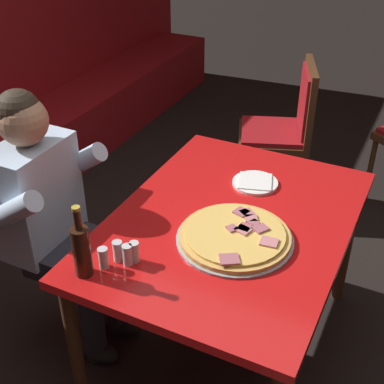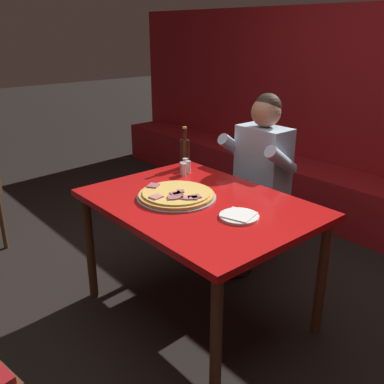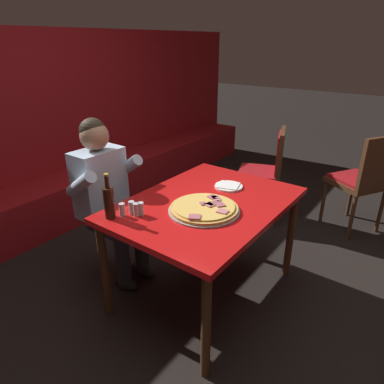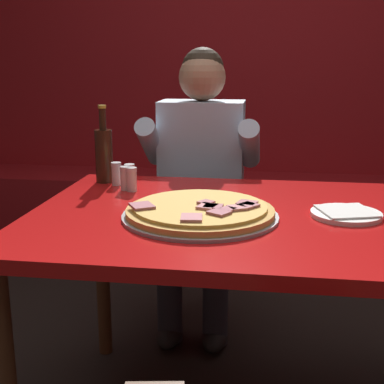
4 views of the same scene
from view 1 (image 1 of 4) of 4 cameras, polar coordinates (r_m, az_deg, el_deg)
ground_plane at (r=2.75m, az=3.51°, el=-16.07°), size 24.00×24.00×0.00m
main_dining_table at (r=2.28m, az=4.08°, el=-4.61°), size 1.30×0.95×0.77m
pizza at (r=2.12m, az=4.63°, el=-4.74°), size 0.47×0.47×0.05m
plate_white_paper at (r=2.48m, az=6.75°, el=1.00°), size 0.21×0.21×0.02m
beer_bottle at (r=1.94m, az=-11.69°, el=-6.03°), size 0.07×0.07×0.29m
shaker_black_pepper at (r=2.02m, az=-7.92°, el=-6.36°), size 0.04×0.04×0.09m
shaker_oregano at (r=2.00m, az=-9.43°, el=-7.06°), size 0.04×0.04×0.09m
shaker_parmesan at (r=2.00m, az=-6.90°, el=-6.78°), size 0.04×0.04×0.09m
shaker_red_pepper_flakes at (r=2.01m, az=-6.15°, el=-6.47°), size 0.04×0.04×0.09m
diner_seated_blue_shirt at (r=2.44m, az=-14.47°, el=-2.39°), size 0.53×0.53×1.27m
dining_chair_near_left at (r=3.52m, az=9.97°, el=7.05°), size 0.57×0.57×0.98m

